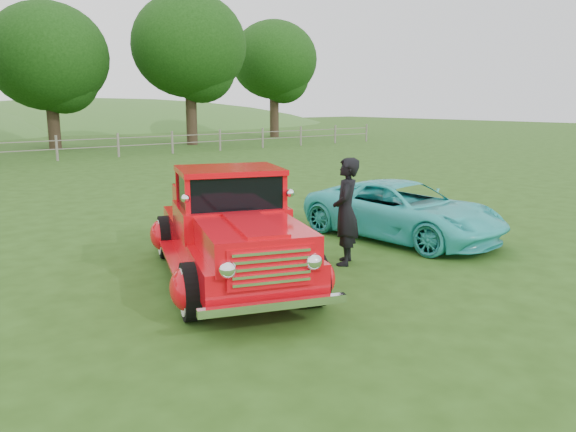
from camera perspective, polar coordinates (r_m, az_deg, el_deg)
ground at (r=7.94m, az=3.96°, el=-8.80°), size 140.00×140.00×0.00m
tree_near_east at (r=35.98m, az=-23.19°, el=14.64°), size 6.80×6.80×8.33m
tree_mid_east at (r=37.30m, az=-10.02°, el=16.66°), size 7.20×7.20×9.44m
tree_far_east at (r=44.72m, az=-1.43°, el=15.55°), size 6.60×6.60×8.86m
red_pickup at (r=8.79m, az=-5.96°, el=-1.41°), size 3.45×5.28×1.78m
teal_sedan at (r=11.67m, az=11.60°, el=0.57°), size 2.27×4.34×1.16m
man at (r=9.60m, az=5.90°, el=0.45°), size 0.80×0.77×1.84m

